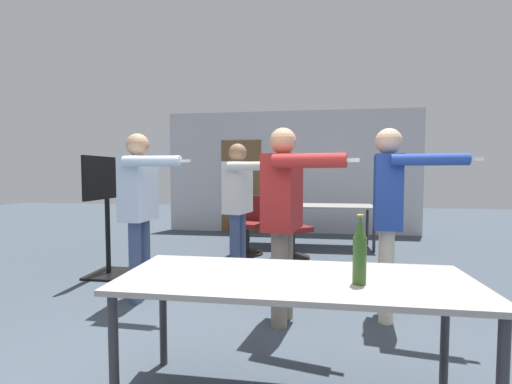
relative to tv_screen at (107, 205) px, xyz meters
The scene contains 12 objects.
back_wall 4.15m from the tv_screen, 58.11° to the left, with size 5.52×0.12×2.67m.
conference_table_near 3.30m from the tv_screen, 41.44° to the right, with size 1.94×0.73×0.75m.
conference_table_far 3.32m from the tv_screen, 39.40° to the left, with size 2.34×0.75×0.75m.
tv_screen is the anchor object (origin of this frame).
person_near_casual 1.14m from the tv_screen, 42.10° to the right, with size 0.78×0.64×1.73m.
person_left_plaid 1.71m from the tv_screen, ahead, with size 0.74×0.75×1.69m.
person_center_tall 2.59m from the tv_screen, 24.86° to the right, with size 0.76×0.79×1.72m.
person_right_polo 3.39m from the tv_screen, 15.22° to the right, with size 0.76×0.66×1.72m.
office_chair_far_right 2.61m from the tv_screen, 27.12° to the left, with size 0.68×0.67×0.92m.
office_chair_side_rolled 2.23m from the tv_screen, 42.14° to the left, with size 0.57×0.62×0.94m.
beer_bottle 3.60m from the tv_screen, 38.84° to the right, with size 0.07×0.07×0.36m.
drink_cup 2.98m from the tv_screen, 42.18° to the left, with size 0.08×0.08×0.12m.
Camera 1 is at (0.31, -1.50, 1.33)m, focal length 24.00 mm.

